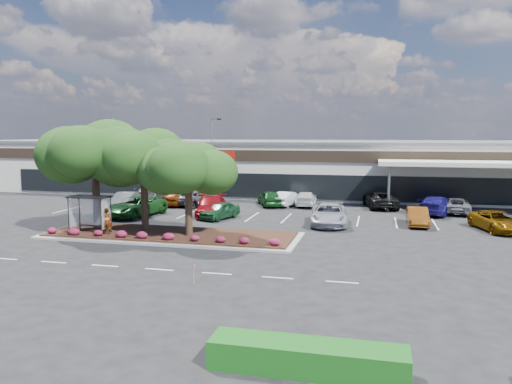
% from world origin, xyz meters
% --- Properties ---
extents(ground, '(160.00, 160.00, 0.00)m').
position_xyz_m(ground, '(0.00, 0.00, 0.00)').
color(ground, black).
rests_on(ground, ground).
extents(retail_store, '(80.40, 25.20, 6.25)m').
position_xyz_m(retail_store, '(0.06, 33.91, 3.15)').
color(retail_store, beige).
rests_on(retail_store, ground).
extents(landscape_island, '(18.00, 6.00, 0.26)m').
position_xyz_m(landscape_island, '(-2.00, 4.00, 0.12)').
color(landscape_island, '#959591').
rests_on(landscape_island, ground).
extents(lane_markings, '(33.12, 20.06, 0.01)m').
position_xyz_m(lane_markings, '(-0.14, 10.42, 0.01)').
color(lane_markings, silver).
rests_on(lane_markings, ground).
extents(shrub_row, '(17.00, 0.80, 0.50)m').
position_xyz_m(shrub_row, '(-2.00, 1.90, 0.51)').
color(shrub_row, maroon).
rests_on(shrub_row, landscape_island).
extents(bus_shelter, '(2.75, 1.55, 2.59)m').
position_xyz_m(bus_shelter, '(-7.50, 2.95, 2.31)').
color(bus_shelter, black).
rests_on(bus_shelter, landscape_island).
extents(island_tree_west, '(7.20, 7.20, 7.89)m').
position_xyz_m(island_tree_west, '(-8.00, 4.50, 4.21)').
color(island_tree_west, black).
rests_on(island_tree_west, landscape_island).
extents(island_tree_mid, '(6.60, 6.60, 7.32)m').
position_xyz_m(island_tree_mid, '(-4.50, 5.20, 3.92)').
color(island_tree_mid, black).
rests_on(island_tree_mid, landscape_island).
extents(island_tree_east, '(5.80, 5.80, 6.50)m').
position_xyz_m(island_tree_east, '(-0.50, 3.70, 3.51)').
color(island_tree_east, black).
rests_on(island_tree_east, landscape_island).
extents(hedge_south_east, '(6.00, 1.30, 0.90)m').
position_xyz_m(hedge_south_east, '(10.00, -13.50, 0.45)').
color(hedge_south_east, '#144A16').
rests_on(hedge_south_east, ground).
extents(conifer_north_west, '(4.40, 4.40, 10.00)m').
position_xyz_m(conifer_north_west, '(-30.00, 46.00, 5.00)').
color(conifer_north_west, black).
rests_on(conifer_north_west, ground).
extents(person_waiting, '(0.79, 0.67, 1.82)m').
position_xyz_m(person_waiting, '(-6.15, 2.69, 1.17)').
color(person_waiting, '#594C47').
rests_on(person_waiting, landscape_island).
extents(light_pole, '(1.43, 0.50, 9.02)m').
position_xyz_m(light_pole, '(-6.94, 27.99, 3.97)').
color(light_pole, '#959591').
rests_on(light_pole, ground).
extents(survey_stake, '(0.07, 0.14, 0.98)m').
position_xyz_m(survey_stake, '(3.54, -6.04, 0.63)').
color(survey_stake, '#97814F').
rests_on(survey_stake, ground).
extents(car_0, '(2.44, 5.13, 1.62)m').
position_xyz_m(car_0, '(-11.22, 14.70, 0.81)').
color(car_0, '#4D4E54').
rests_on(car_0, ground).
extents(car_1, '(4.16, 6.65, 1.71)m').
position_xyz_m(car_1, '(-8.45, 11.42, 0.86)').
color(car_1, '#174D1B').
rests_on(car_1, ground).
extents(car_2, '(4.04, 5.70, 1.53)m').
position_xyz_m(car_2, '(-2.67, 14.39, 0.77)').
color(car_2, maroon).
rests_on(car_2, ground).
extents(car_3, '(3.45, 6.13, 1.68)m').
position_xyz_m(car_3, '(-2.08, 13.22, 0.84)').
color(car_3, maroon).
rests_on(car_3, ground).
extents(car_4, '(2.89, 4.50, 1.43)m').
position_xyz_m(car_4, '(-0.89, 11.83, 0.71)').
color(car_4, '#184425').
rests_on(car_4, ground).
extents(car_6, '(3.28, 6.21, 1.66)m').
position_xyz_m(car_6, '(8.31, 11.14, 0.83)').
color(car_6, '#A2A5AE').
rests_on(car_6, ground).
extents(car_7, '(1.56, 4.37, 1.43)m').
position_xyz_m(car_7, '(15.07, 12.54, 0.72)').
color(car_7, '#61330D').
rests_on(car_7, ground).
extents(car_8, '(3.80, 5.72, 1.46)m').
position_xyz_m(car_8, '(20.66, 11.64, 0.73)').
color(car_8, '#704504').
rests_on(car_8, ground).
extents(car_9, '(3.01, 5.79, 1.60)m').
position_xyz_m(car_9, '(-11.94, 21.80, 0.80)').
color(car_9, '#4F5055').
rests_on(car_9, ground).
extents(car_10, '(4.31, 6.01, 1.52)m').
position_xyz_m(car_10, '(-5.52, 18.90, 0.76)').
color(car_10, '#504F55').
rests_on(car_10, ground).
extents(car_11, '(1.89, 4.67, 1.59)m').
position_xyz_m(car_11, '(-7.44, 18.37, 0.79)').
color(car_11, '#6A2606').
rests_on(car_11, ground).
extents(car_12, '(2.66, 4.62, 1.44)m').
position_xyz_m(car_12, '(3.33, 20.64, 0.72)').
color(car_12, silver).
rests_on(car_12, ground).
extents(car_13, '(3.47, 4.95, 1.57)m').
position_xyz_m(car_13, '(1.61, 20.15, 0.78)').
color(car_13, '#124219').
rests_on(car_13, ground).
extents(car_14, '(2.44, 5.07, 1.42)m').
position_xyz_m(car_14, '(5.10, 21.02, 0.71)').
color(car_14, silver).
rests_on(car_14, ground).
extents(car_15, '(3.69, 6.18, 1.61)m').
position_xyz_m(car_15, '(12.28, 21.42, 0.80)').
color(car_15, black).
rests_on(car_15, ground).
extents(car_16, '(2.77, 5.26, 1.41)m').
position_xyz_m(car_16, '(18.90, 19.64, 0.71)').
color(car_16, slate).
rests_on(car_16, ground).
extents(car_17, '(4.05, 6.17, 1.66)m').
position_xyz_m(car_17, '(17.14, 18.57, 0.83)').
color(car_17, navy).
rests_on(car_17, ground).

